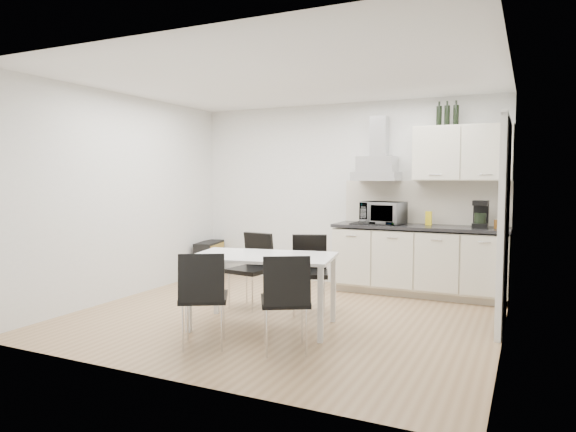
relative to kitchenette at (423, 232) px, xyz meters
name	(u,v)px	position (x,y,z in m)	size (l,w,h in m)	color
ground	(283,316)	(-1.19, -1.73, -0.83)	(4.50, 4.50, 0.00)	tan
wall_back	(343,194)	(-1.19, 0.27, 0.47)	(4.50, 0.10, 2.60)	silver
wall_front	(166,210)	(-1.19, -3.73, 0.47)	(4.50, 0.10, 2.60)	silver
wall_left	(125,197)	(-3.44, -1.73, 0.47)	(0.10, 4.00, 2.60)	silver
wall_right	(506,204)	(1.06, -1.73, 0.47)	(0.10, 4.00, 2.60)	silver
ceiling	(283,79)	(-1.19, -1.73, 1.77)	(4.50, 4.50, 0.00)	white
doorway	(503,226)	(1.02, -1.18, 0.22)	(0.08, 1.04, 2.10)	white
kitchenette	(423,232)	(0.00, 0.00, 0.00)	(2.22, 0.64, 2.52)	beige
dining_table	(263,262)	(-1.20, -2.18, -0.16)	(1.57, 1.08, 0.75)	white
chair_far_left	(249,271)	(-1.72, -1.57, -0.39)	(0.44, 0.50, 0.88)	black
chair_far_right	(309,275)	(-0.99, -1.47, -0.39)	(0.44, 0.50, 0.88)	black
chair_near_left	(204,299)	(-1.41, -2.95, -0.39)	(0.44, 0.50, 0.88)	black
chair_near_right	(285,302)	(-0.67, -2.76, -0.39)	(0.44, 0.50, 0.88)	black
guitar_amp	(209,259)	(-3.28, -0.08, -0.56)	(0.41, 0.69, 0.54)	black
floor_speaker	(277,269)	(-2.21, 0.17, -0.69)	(0.17, 0.15, 0.28)	black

